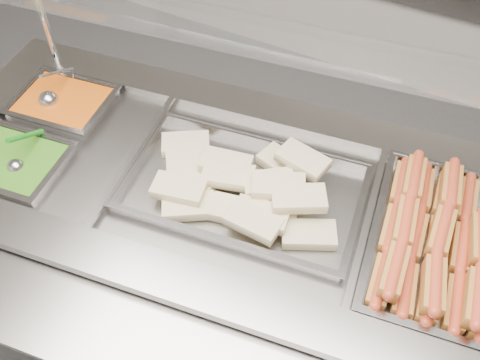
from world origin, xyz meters
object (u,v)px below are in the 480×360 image
at_px(sneeze_guard, 250,36).
at_px(ladle, 49,99).
at_px(steam_counter, 227,260).
at_px(pan_hotdogs, 434,248).
at_px(serving_spoon, 18,161).
at_px(pan_wraps, 243,191).

relative_size(sneeze_guard, ladle, 8.53).
bearing_deg(steam_counter, pan_hotdogs, 7.53).
xyz_separation_m(steam_counter, ladle, (-0.76, 0.04, 0.50)).
bearing_deg(pan_hotdogs, serving_spoon, -165.58).
bearing_deg(steam_counter, serving_spoon, -158.78).
relative_size(pan_hotdogs, pan_wraps, 0.81).
bearing_deg(pan_wraps, pan_hotdogs, 7.53).
bearing_deg(pan_wraps, steam_counter, -172.47).
distance_m(pan_wraps, ladle, 0.83).
bearing_deg(steam_counter, pan_wraps, 7.53).
height_order(sneeze_guard, pan_hotdogs, sneeze_guard).
distance_m(sneeze_guard, ladle, 0.85).
distance_m(steam_counter, serving_spoon, 0.85).
distance_m(sneeze_guard, pan_wraps, 0.49).
relative_size(steam_counter, pan_wraps, 2.71).
distance_m(steam_counter, ladle, 0.91).
bearing_deg(pan_hotdogs, pan_wraps, -172.47).
height_order(pan_hotdogs, serving_spoon, serving_spoon).
relative_size(pan_hotdogs, serving_spoon, 3.29).
relative_size(steam_counter, pan_hotdogs, 3.34).
relative_size(sneeze_guard, serving_spoon, 9.33).
bearing_deg(sneeze_guard, steam_counter, -82.47).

